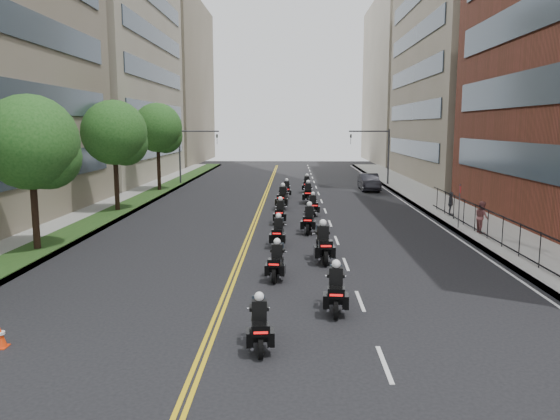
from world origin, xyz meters
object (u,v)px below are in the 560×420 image
at_px(motorcycle_3, 323,245).
at_px(pedestrian_b, 482,217).
at_px(motorcycle_1, 336,292).
at_px(traffic_cone, 0,337).
at_px(parked_sedan, 369,182).
at_px(motorcycle_6, 280,213).
at_px(motorcycle_5, 309,221).
at_px(motorcycle_9, 308,194).
at_px(motorcycle_10, 287,190).
at_px(motorcycle_0, 259,327).
at_px(motorcycle_11, 307,185).
at_px(motorcycle_4, 278,233).
at_px(motorcycle_8, 283,199).
at_px(motorcycle_2, 277,263).
at_px(motorcycle_7, 313,206).
at_px(pedestrian_c, 451,204).

xyz_separation_m(motorcycle_3, pedestrian_b, (8.96, 6.07, 0.28)).
xyz_separation_m(motorcycle_1, traffic_cone, (-9.28, -3.08, -0.36)).
height_order(parked_sedan, traffic_cone, parked_sedan).
relative_size(motorcycle_1, motorcycle_6, 1.00).
xyz_separation_m(motorcycle_5, traffic_cone, (-8.81, -16.18, -0.39)).
height_order(motorcycle_6, motorcycle_9, motorcycle_9).
relative_size(motorcycle_1, motorcycle_10, 1.04).
distance_m(motorcycle_0, motorcycle_11, 34.72).
xyz_separation_m(motorcycle_4, motorcycle_8, (-0.01, 12.42, 0.08)).
bearing_deg(motorcycle_8, motorcycle_6, -83.67).
distance_m(motorcycle_3, motorcycle_9, 18.42).
bearing_deg(motorcycle_10, motorcycle_1, -87.32).
height_order(motorcycle_4, motorcycle_9, motorcycle_9).
relative_size(motorcycle_9, pedestrian_b, 1.41).
distance_m(motorcycle_0, motorcycle_5, 16.18).
relative_size(motorcycle_6, motorcycle_10, 1.04).
xyz_separation_m(motorcycle_2, motorcycle_7, (1.99, 15.36, -0.01)).
height_order(motorcycle_1, pedestrian_b, pedestrian_b).
distance_m(motorcycle_8, motorcycle_9, 3.51).
distance_m(motorcycle_0, motorcycle_10, 31.19).
xyz_separation_m(motorcycle_5, motorcycle_9, (0.27, 11.85, 0.02)).
height_order(motorcycle_7, traffic_cone, motorcycle_7).
xyz_separation_m(motorcycle_2, pedestrian_b, (10.93, 8.83, 0.38)).
height_order(motorcycle_1, pedestrian_c, same).
bearing_deg(motorcycle_4, pedestrian_c, 42.33).
relative_size(motorcycle_5, pedestrian_c, 1.55).
relative_size(motorcycle_3, motorcycle_6, 1.11).
bearing_deg(motorcycle_0, parked_sedan, 71.97).
bearing_deg(motorcycle_0, motorcycle_11, 80.72).
xyz_separation_m(motorcycle_3, traffic_cone, (-9.24, -9.61, -0.44)).
xyz_separation_m(motorcycle_4, parked_sedan, (7.81, 24.04, 0.12)).
bearing_deg(motorcycle_10, motorcycle_2, -91.42).
xyz_separation_m(pedestrian_b, traffic_cone, (-18.20, -15.68, -0.71)).
height_order(motorcycle_10, traffic_cone, motorcycle_10).
relative_size(motorcycle_7, traffic_cone, 3.46).
relative_size(motorcycle_0, motorcycle_2, 0.96).
bearing_deg(pedestrian_c, motorcycle_11, 53.74).
bearing_deg(motorcycle_9, motorcycle_4, -94.77).
relative_size(parked_sedan, pedestrian_b, 2.71).
relative_size(motorcycle_6, pedestrian_c, 1.49).
bearing_deg(motorcycle_3, motorcycle_11, 86.59).
bearing_deg(motorcycle_2, motorcycle_4, 96.30).
height_order(motorcycle_3, motorcycle_6, motorcycle_3).
distance_m(motorcycle_9, parked_sedan, 10.49).
xyz_separation_m(motorcycle_8, parked_sedan, (7.82, 11.62, 0.03)).
bearing_deg(motorcycle_3, traffic_cone, -137.42).
height_order(motorcycle_6, parked_sedan, motorcycle_6).
distance_m(motorcycle_10, motorcycle_11, 3.89).
height_order(motorcycle_4, pedestrian_c, pedestrian_c).
bearing_deg(traffic_cone, pedestrian_b, 40.75).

